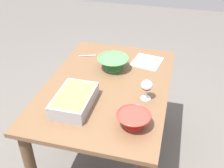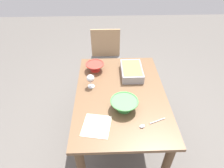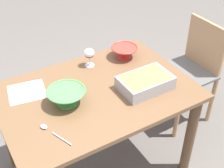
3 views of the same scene
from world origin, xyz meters
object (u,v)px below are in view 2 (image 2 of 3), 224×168
chair (106,59)px  casserole_dish (132,71)px  serving_spoon (147,124)px  mixing_bowl (124,104)px  dining_table (120,103)px  napkin (97,126)px  small_bowl (95,67)px  wine_glass (91,79)px

chair → casserole_dish: (-0.68, -0.26, 0.28)m
casserole_dish → serving_spoon: size_ratio=1.48×
casserole_dish → mixing_bowl: bearing=166.4°
dining_table → napkin: 0.45m
casserole_dish → small_bowl: size_ratio=1.69×
wine_glass → dining_table: bearing=-109.5°
dining_table → napkin: bearing=150.5°
chair → dining_table: bearing=-172.2°
dining_table → mixing_bowl: (-0.20, -0.01, 0.18)m
wine_glass → serving_spoon: (-0.48, -0.46, -0.09)m
chair → small_bowl: (-0.59, 0.12, 0.28)m
mixing_bowl → napkin: bearing=127.4°
casserole_dish → small_bowl: 0.39m
dining_table → chair: size_ratio=1.38×
small_bowl → serving_spoon: small_bowl is taller
small_bowl → serving_spoon: (-0.75, -0.43, -0.04)m
mixing_bowl → napkin: size_ratio=1.04×
small_bowl → dining_table: bearing=-146.0°
mixing_bowl → casserole_dish: bearing=-13.6°
chair → serving_spoon: chair is taller
chair → mixing_bowl: 1.21m
chair → serving_spoon: (-1.34, -0.31, 0.24)m
mixing_bowl → dining_table: bearing=3.8°
napkin → casserole_dish: bearing=-27.6°
dining_table → chair: 0.97m
dining_table → small_bowl: bearing=34.0°
serving_spoon → mixing_bowl: bearing=43.0°
casserole_dish → napkin: (-0.66, 0.34, -0.05)m
serving_spoon → wine_glass: bearing=43.6°
chair → casserole_dish: bearing=-158.9°
casserole_dish → dining_table: bearing=155.0°
wine_glass → napkin: (-0.47, -0.06, -0.09)m
small_bowl → napkin: size_ratio=0.87×
chair → wine_glass: (-0.86, 0.15, 0.33)m
casserole_dish → serving_spoon: (-0.66, -0.05, -0.04)m
wine_glass → mixing_bowl: (-0.30, -0.29, -0.04)m
napkin → serving_spoon: bearing=-90.6°
chair → napkin: size_ratio=3.92×
chair → mixing_bowl: size_ratio=3.78×
casserole_dish → napkin: bearing=152.4°
dining_table → serving_spoon: size_ratio=5.47×
small_bowl → chair: bearing=-11.2°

